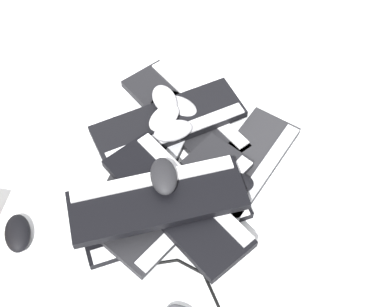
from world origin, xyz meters
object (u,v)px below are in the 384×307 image
Objects in this scene: mouse_7 at (18,233)px; keyboard_0 at (166,218)px; keyboard_5 at (177,201)px; mouse_1 at (164,118)px; keyboard_3 at (155,150)px; mouse_3 at (173,131)px; mouse_5 at (165,99)px; mouse_6 at (233,182)px; mouse_0 at (181,107)px; keyboard_7 at (157,199)px; keyboard_6 at (169,122)px; keyboard_1 at (241,172)px; mouse_4 at (164,176)px; keyboard_4 at (181,201)px; keyboard_2 at (184,114)px.

keyboard_0 is at bearing 82.62° from mouse_7.
keyboard_5 is 0.27m from mouse_1.
keyboard_5 is (0.19, 0.09, 0.06)m from keyboard_3.
mouse_3 is 1.00× the size of mouse_5.
mouse_3 is at bearing -32.31° from mouse_6.
mouse_7 is at bearing 167.73° from mouse_1.
mouse_6 is (0.10, 0.23, 0.04)m from keyboard_3.
mouse_0 is at bearing -179.22° from keyboard_0.
keyboard_7 is at bearing 33.25° from mouse_6.
mouse_3 is (0.06, 0.02, 0.04)m from keyboard_6.
keyboard_7 reaches higher than keyboard_1.
mouse_3 is 0.20m from mouse_4.
mouse_6 is (-0.09, 0.14, -0.02)m from keyboard_5.
keyboard_4 reaches higher than keyboard_0.
keyboard_3 is 1.00× the size of keyboard_7.
keyboard_4 and keyboard_6 have the same top height.
mouse_5 reaches higher than keyboard_0.
keyboard_7 is at bearing 11.86° from keyboard_3.
keyboard_1 is (-0.17, 0.19, 0.00)m from keyboard_0.
keyboard_5 reaches higher than keyboard_1.
keyboard_1 is at bearing -15.63° from mouse_0.
mouse_7 is at bearing -164.16° from mouse_3.
mouse_4 reaches higher than keyboard_4.
mouse_5 is (-0.14, 0.01, 0.07)m from keyboard_3.
keyboard_0 is at bearing -0.88° from keyboard_2.
keyboard_4 reaches higher than mouse_7.
keyboard_6 is at bearing -87.68° from mouse_0.
keyboard_4 is at bearing 86.36° from mouse_7.
mouse_5 is at bearing 122.75° from mouse_7.
keyboard_2 is 0.90× the size of keyboard_3.
keyboard_1 is 0.07m from mouse_6.
keyboard_7 is 4.22× the size of mouse_7.
keyboard_1 is 1.02× the size of keyboard_6.
keyboard_2 is 0.09m from mouse_5.
keyboard_1 is 4.19× the size of mouse_6.
keyboard_3 is at bearing -168.14° from keyboard_7.
mouse_1 is at bearing -35.91° from mouse_6.
mouse_3 is at bearing 19.66° from keyboard_6.
keyboard_3 is at bearing -100.38° from keyboard_1.
keyboard_5 reaches higher than keyboard_2.
keyboard_6 is at bearing -167.75° from keyboard_5.
keyboard_4 is 4.06× the size of mouse_1.
mouse_1 is at bearing -164.86° from keyboard_5.
keyboard_4 is (0.17, 0.10, 0.03)m from keyboard_3.
mouse_4 is (-0.01, -0.04, 0.10)m from keyboard_4.
mouse_0 reaches higher than keyboard_4.
mouse_4 reaches higher than mouse_7.
keyboard_2 is 0.16m from keyboard_3.
keyboard_1 is 0.62m from mouse_7.
keyboard_3 is at bearing -84.36° from mouse_0.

